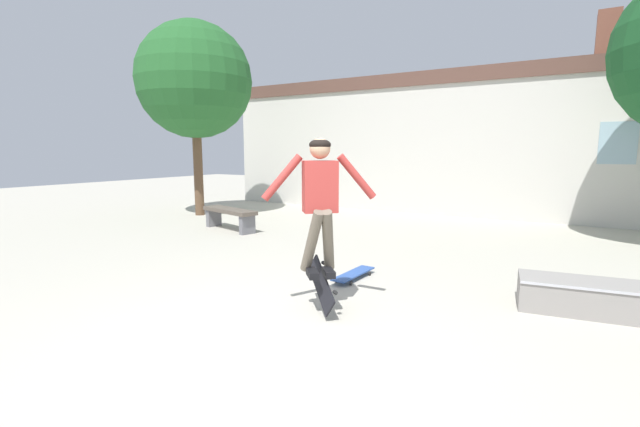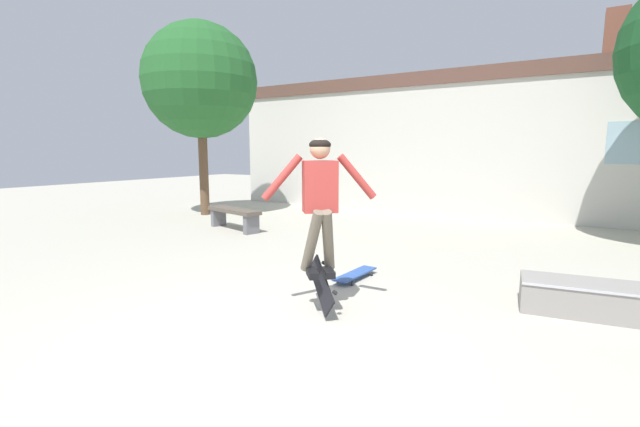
{
  "view_description": "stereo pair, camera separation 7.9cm",
  "coord_description": "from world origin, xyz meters",
  "px_view_note": "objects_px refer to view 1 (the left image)",
  "views": [
    {
      "loc": [
        2.16,
        -2.87,
        1.69
      ],
      "look_at": [
        -0.03,
        0.85,
        1.05
      ],
      "focal_mm": 24.0,
      "sensor_mm": 36.0,
      "label": 1
    },
    {
      "loc": [
        2.23,
        -2.83,
        1.69
      ],
      "look_at": [
        -0.03,
        0.85,
        1.05
      ],
      "focal_mm": 24.0,
      "sensor_mm": 36.0,
      "label": 2
    }
  ],
  "objects_px": {
    "park_bench": "(230,215)",
    "skate_ledge": "(601,298)",
    "skater": "(320,194)",
    "skateboard_resting": "(353,274)",
    "skateboard_flipping": "(321,284)",
    "tree_left": "(195,81)"
  },
  "relations": [
    {
      "from": "skater",
      "to": "tree_left",
      "type": "bearing_deg",
      "value": -166.01
    },
    {
      "from": "park_bench",
      "to": "skate_ledge",
      "type": "xyz_separation_m",
      "value": [
        6.61,
        -1.64,
        -0.16
      ]
    },
    {
      "from": "skate_ledge",
      "to": "skateboard_flipping",
      "type": "bearing_deg",
      "value": -159.69
    },
    {
      "from": "skater",
      "to": "skateboard_flipping",
      "type": "height_order",
      "value": "skater"
    },
    {
      "from": "skate_ledge",
      "to": "park_bench",
      "type": "bearing_deg",
      "value": 157.9
    },
    {
      "from": "skate_ledge",
      "to": "skater",
      "type": "distance_m",
      "value": 3.11
    },
    {
      "from": "tree_left",
      "to": "skater",
      "type": "relative_size",
      "value": 3.46
    },
    {
      "from": "tree_left",
      "to": "skater",
      "type": "xyz_separation_m",
      "value": [
        6.24,
        -4.31,
        -2.19
      ]
    },
    {
      "from": "tree_left",
      "to": "park_bench",
      "type": "height_order",
      "value": "tree_left"
    },
    {
      "from": "skater",
      "to": "skateboard_resting",
      "type": "relative_size",
      "value": 1.69
    },
    {
      "from": "tree_left",
      "to": "skater",
      "type": "height_order",
      "value": "tree_left"
    },
    {
      "from": "park_bench",
      "to": "skate_ledge",
      "type": "height_order",
      "value": "park_bench"
    },
    {
      "from": "skater",
      "to": "skate_ledge",
      "type": "bearing_deg",
      "value": 77.94
    },
    {
      "from": "tree_left",
      "to": "skate_ledge",
      "type": "relative_size",
      "value": 3.02
    },
    {
      "from": "tree_left",
      "to": "park_bench",
      "type": "relative_size",
      "value": 3.1
    },
    {
      "from": "tree_left",
      "to": "skateboard_flipping",
      "type": "height_order",
      "value": "tree_left"
    },
    {
      "from": "skateboard_resting",
      "to": "skateboard_flipping",
      "type": "bearing_deg",
      "value": 13.24
    },
    {
      "from": "skater",
      "to": "skateboard_flipping",
      "type": "relative_size",
      "value": 2.28
    },
    {
      "from": "tree_left",
      "to": "skateboard_flipping",
      "type": "xyz_separation_m",
      "value": [
        6.23,
        -4.27,
        -3.14
      ]
    },
    {
      "from": "tree_left",
      "to": "skateboard_resting",
      "type": "bearing_deg",
      "value": -27.01
    },
    {
      "from": "park_bench",
      "to": "skater",
      "type": "height_order",
      "value": "skater"
    },
    {
      "from": "skate_ledge",
      "to": "skater",
      "type": "bearing_deg",
      "value": -158.8
    }
  ]
}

